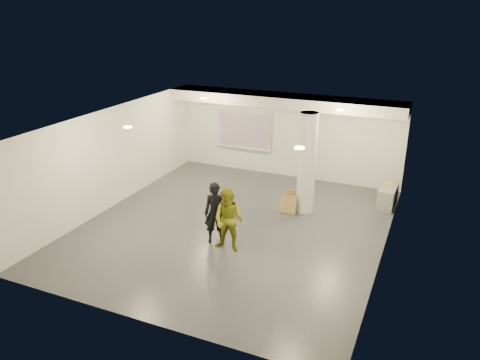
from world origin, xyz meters
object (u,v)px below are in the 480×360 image
at_px(man, 229,220).
at_px(projection_screen, 244,130).
at_px(woman, 216,213).
at_px(column, 307,163).
at_px(credenza, 388,196).

bearing_deg(man, projection_screen, 110.19).
bearing_deg(woman, column, 34.99).
height_order(column, woman, column).
relative_size(woman, man, 0.99).
bearing_deg(woman, man, -52.94).
xyz_separation_m(woman, man, (0.49, -0.26, 0.01)).
relative_size(projection_screen, credenza, 1.90).
bearing_deg(projection_screen, credenza, -13.82).
bearing_deg(projection_screen, man, -70.54).
bearing_deg(column, projection_screen, 139.44).
bearing_deg(man, credenza, 53.63).
relative_size(projection_screen, woman, 1.30).
relative_size(credenza, man, 0.67).
height_order(credenza, man, man).
height_order(projection_screen, credenza, projection_screen).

